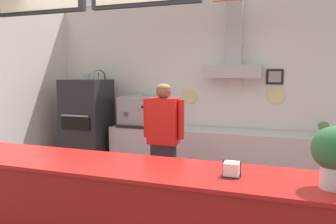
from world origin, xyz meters
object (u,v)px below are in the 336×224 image
object	(u,v)px
pizza_oven	(87,128)
basil_vase	(334,154)
shop_worker	(164,145)
espresso_machine	(138,111)
potted_oregano	(324,127)
napkin_holder	(232,170)
potted_rosemary	(157,118)

from	to	relation	value
pizza_oven	basil_vase	xyz separation A→B (m)	(3.48, -2.45, 0.40)
shop_worker	espresso_machine	world-z (taller)	shop_worker
shop_worker	potted_oregano	size ratio (longest dim) A/B	8.14
espresso_machine	napkin_holder	xyz separation A→B (m)	(1.96, -2.63, -0.08)
pizza_oven	napkin_holder	bearing A→B (deg)	-40.56
shop_worker	potted_rosemary	size ratio (longest dim) A/B	6.58
espresso_machine	napkin_holder	size ratio (longest dim) A/B	4.36
pizza_oven	shop_worker	bearing A→B (deg)	-30.53
basil_vase	potted_oregano	bearing A→B (deg)	86.11
basil_vase	potted_rosemary	bearing A→B (deg)	130.56
pizza_oven	potted_rosemary	world-z (taller)	pizza_oven
potted_rosemary	pizza_oven	bearing A→B (deg)	-168.59
pizza_oven	basil_vase	distance (m)	4.27
espresso_machine	basil_vase	size ratio (longest dim) A/B	1.43
pizza_oven	potted_oregano	size ratio (longest dim) A/B	8.75
shop_worker	potted_oregano	world-z (taller)	shop_worker
espresso_machine	shop_worker	bearing A→B (deg)	-54.05
potted_rosemary	basil_vase	world-z (taller)	basil_vase
napkin_holder	potted_rosemary	bearing A→B (deg)	121.67
pizza_oven	potted_oregano	xyz separation A→B (m)	(3.67, 0.28, 0.18)
espresso_machine	potted_rosemary	world-z (taller)	espresso_machine
potted_oregano	potted_rosemary	distance (m)	2.49
shop_worker	basil_vase	size ratio (longest dim) A/B	3.96
pizza_oven	shop_worker	world-z (taller)	pizza_oven
potted_oregano	napkin_holder	distance (m)	2.82
shop_worker	potted_oregano	xyz separation A→B (m)	(1.90, 1.33, 0.12)
espresso_machine	napkin_holder	world-z (taller)	espresso_machine
potted_oregano	basil_vase	bearing A→B (deg)	-93.89
napkin_holder	basil_vase	distance (m)	0.69
potted_oregano	espresso_machine	bearing A→B (deg)	-178.70
potted_oregano	pizza_oven	bearing A→B (deg)	-175.57
shop_worker	napkin_holder	bearing A→B (deg)	126.99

